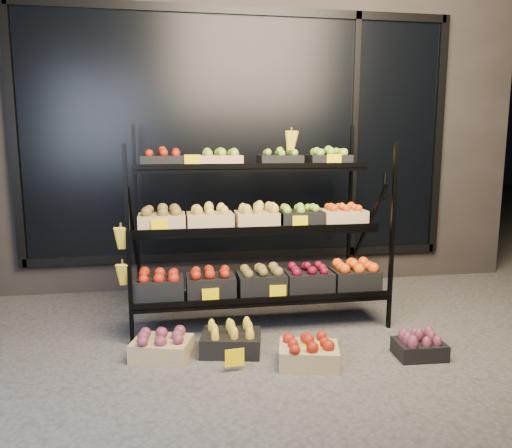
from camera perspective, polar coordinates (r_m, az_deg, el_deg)
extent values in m
plane|color=#514F4C|center=(3.87, 1.65, -13.61)|extent=(24.00, 24.00, 0.00)
cube|color=#2D2826|center=(6.13, -3.15, 11.67)|extent=(6.00, 2.00, 3.50)
cube|color=black|center=(5.11, -1.79, 9.87)|extent=(4.20, 0.04, 2.40)
cube|color=black|center=(5.23, -1.69, -3.51)|extent=(4.30, 0.06, 0.08)
cube|color=black|center=(5.24, -1.84, 23.21)|extent=(4.30, 0.06, 0.08)
cube|color=black|center=(5.25, -26.01, 8.92)|extent=(0.08, 0.06, 2.50)
cube|color=black|center=(5.80, 20.09, 9.27)|extent=(0.08, 0.06, 2.50)
cube|color=black|center=(5.39, 11.15, 9.68)|extent=(0.06, 0.06, 2.50)
cylinder|color=black|center=(5.52, 14.51, 4.35)|extent=(0.02, 0.02, 0.25)
cube|color=black|center=(3.76, -14.38, -2.58)|extent=(0.03, 0.03, 1.50)
cube|color=black|center=(4.13, 15.30, -1.56)|extent=(0.03, 0.03, 1.50)
cube|color=black|center=(4.70, -13.49, 0.83)|extent=(0.03, 0.03, 1.66)
cube|color=black|center=(5.00, 10.67, 1.43)|extent=(0.03, 0.03, 1.66)
cube|color=black|center=(4.10, 0.70, -8.30)|extent=(2.05, 0.42, 0.03)
cube|color=black|center=(3.90, 1.24, -8.69)|extent=(2.05, 0.02, 0.05)
cube|color=black|center=(4.26, -0.01, -0.66)|extent=(2.05, 0.40, 0.03)
cube|color=black|center=(4.07, 0.43, -0.64)|extent=(2.05, 0.02, 0.05)
cube|color=black|center=(4.50, -0.66, 6.29)|extent=(2.05, 0.40, 0.03)
cube|color=black|center=(4.31, -0.26, 6.61)|extent=(2.05, 0.02, 0.05)
cube|color=black|center=(4.44, -10.55, 6.99)|extent=(0.38, 0.28, 0.11)
ellipsoid|color=#9D140B|center=(4.44, -10.58, 8.09)|extent=(0.32, 0.24, 0.07)
cube|color=tan|center=(4.46, -4.12, 7.14)|extent=(0.38, 0.28, 0.11)
ellipsoid|color=#85B62D|center=(4.46, -4.13, 8.23)|extent=(0.32, 0.24, 0.07)
cube|color=black|center=(4.55, 2.75, 7.20)|extent=(0.38, 0.28, 0.11)
ellipsoid|color=#85B62D|center=(4.54, 2.76, 8.27)|extent=(0.32, 0.24, 0.07)
cube|color=black|center=(4.66, 8.27, 7.17)|extent=(0.38, 0.28, 0.11)
ellipsoid|color=#85B62D|center=(4.66, 8.29, 8.21)|extent=(0.32, 0.24, 0.07)
cube|color=tan|center=(4.19, -10.69, 0.17)|extent=(0.38, 0.28, 0.14)
ellipsoid|color=brown|center=(4.18, -10.73, 1.53)|extent=(0.32, 0.24, 0.07)
cube|color=tan|center=(4.20, -5.27, 0.32)|extent=(0.38, 0.28, 0.14)
ellipsoid|color=gold|center=(4.19, -5.29, 1.67)|extent=(0.32, 0.24, 0.07)
cube|color=tan|center=(4.25, 0.24, 0.47)|extent=(0.38, 0.28, 0.14)
ellipsoid|color=gold|center=(4.24, 0.24, 1.81)|extent=(0.32, 0.24, 0.07)
cube|color=black|center=(4.33, 4.90, 0.60)|extent=(0.38, 0.28, 0.14)
ellipsoid|color=#85B62D|center=(4.31, 4.92, 1.91)|extent=(0.32, 0.24, 0.07)
cube|color=tan|center=(4.44, 9.86, 0.72)|extent=(0.38, 0.28, 0.14)
ellipsoid|color=#E14C0B|center=(4.43, 9.90, 2.00)|extent=(0.32, 0.24, 0.07)
cube|color=black|center=(4.01, -11.02, -7.32)|extent=(0.38, 0.28, 0.18)
ellipsoid|color=#9D140B|center=(3.97, -11.08, -5.67)|extent=(0.32, 0.24, 0.07)
cube|color=black|center=(4.01, -5.19, -7.14)|extent=(0.38, 0.28, 0.18)
ellipsoid|color=#9D140B|center=(3.98, -5.22, -5.49)|extent=(0.32, 0.24, 0.07)
cube|color=black|center=(4.06, 0.62, -6.89)|extent=(0.38, 0.28, 0.18)
ellipsoid|color=brown|center=(4.03, 0.63, -5.26)|extent=(0.32, 0.24, 0.07)
cube|color=black|center=(4.15, 5.98, -6.60)|extent=(0.38, 0.28, 0.18)
ellipsoid|color=maroon|center=(4.12, 6.01, -5.00)|extent=(0.32, 0.24, 0.07)
cube|color=black|center=(4.27, 11.18, -6.26)|extent=(0.38, 0.28, 0.18)
ellipsoid|color=#E14C0B|center=(4.24, 11.23, -4.70)|extent=(0.32, 0.24, 0.07)
ellipsoid|color=yellow|center=(3.75, -15.21, -0.22)|extent=(0.14, 0.08, 0.22)
ellipsoid|color=yellow|center=(3.81, -15.03, -4.30)|extent=(0.14, 0.08, 0.22)
ellipsoid|color=yellow|center=(4.46, 4.06, 10.65)|extent=(0.14, 0.08, 0.22)
cube|color=#E9C100|center=(4.04, -10.96, -0.31)|extent=(0.13, 0.01, 0.12)
cube|color=#E9C100|center=(4.18, 5.07, 0.14)|extent=(0.13, 0.01, 0.12)
cube|color=#E9C100|center=(4.52, 8.92, 7.15)|extent=(0.13, 0.01, 0.12)
cube|color=#E9C100|center=(4.29, -7.31, 7.06)|extent=(0.13, 0.01, 0.12)
cube|color=#E9C100|center=(3.88, -5.22, -8.21)|extent=(0.13, 0.01, 0.12)
cube|color=#E9C100|center=(3.95, 2.52, -7.84)|extent=(0.13, 0.01, 0.12)
cube|color=#E9C100|center=(3.43, -2.45, -15.62)|extent=(0.13, 0.01, 0.12)
cube|color=#E9C100|center=(3.53, 6.23, -14.94)|extent=(0.13, 0.01, 0.12)
cube|color=tan|center=(3.68, -10.72, -13.84)|extent=(0.47, 0.40, 0.14)
ellipsoid|color=brown|center=(3.65, -10.76, -12.43)|extent=(0.39, 0.33, 0.07)
cube|color=black|center=(3.72, -2.87, -13.40)|extent=(0.48, 0.39, 0.14)
ellipsoid|color=yellow|center=(3.68, -2.88, -11.94)|extent=(0.40, 0.33, 0.07)
cube|color=tan|center=(3.54, 6.05, -14.71)|extent=(0.46, 0.38, 0.14)
ellipsoid|color=#9D140B|center=(3.50, 6.08, -13.24)|extent=(0.39, 0.32, 0.07)
cube|color=black|center=(3.82, 18.16, -13.44)|extent=(0.35, 0.27, 0.12)
ellipsoid|color=brown|center=(3.79, 18.23, -12.22)|extent=(0.29, 0.22, 0.07)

